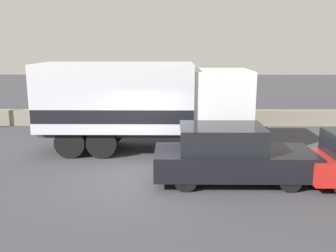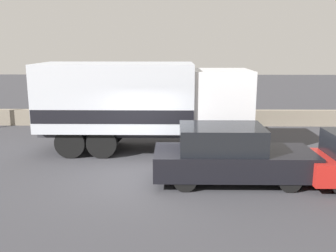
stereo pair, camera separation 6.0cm
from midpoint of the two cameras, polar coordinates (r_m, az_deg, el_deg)
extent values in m
plane|color=#38383D|center=(11.27, -3.83, -7.91)|extent=(80.00, 80.00, 0.00)
cube|color=gray|center=(18.40, -2.08, 1.29)|extent=(60.00, 0.35, 0.77)
cube|color=silver|center=(13.86, 7.86, 3.26)|extent=(2.07, 2.32, 2.53)
cube|color=black|center=(13.95, 12.07, 5.27)|extent=(0.06, 1.98, 1.11)
cube|color=#2D2D33|center=(14.08, -7.82, -0.65)|extent=(5.55, 1.39, 0.25)
cube|color=silver|center=(13.85, -7.98, 4.61)|extent=(5.55, 2.52, 2.36)
cube|color=black|center=(13.94, -7.91, 2.32)|extent=(5.52, 2.54, 0.47)
cylinder|color=black|center=(15.05, 7.26, -0.71)|extent=(1.06, 0.28, 1.06)
cylinder|color=black|center=(13.14, 8.25, -2.64)|extent=(1.06, 0.28, 1.06)
cylinder|color=black|center=(15.37, -12.90, -0.65)|extent=(1.06, 0.28, 1.06)
cylinder|color=black|center=(13.51, -14.83, -2.52)|extent=(1.06, 0.28, 1.06)
cylinder|color=black|center=(15.15, -8.82, -0.67)|extent=(1.06, 0.28, 1.06)
cylinder|color=black|center=(13.25, -10.19, -2.58)|extent=(1.06, 0.28, 1.06)
cube|color=black|center=(10.96, 9.79, -5.42)|extent=(4.53, 1.79, 0.70)
cube|color=black|center=(10.72, 8.01, -1.85)|extent=(2.36, 1.65, 0.71)
cylinder|color=black|center=(12.06, 15.79, -5.42)|extent=(0.63, 0.20, 0.63)
cylinder|color=black|center=(10.65, 17.95, -7.92)|extent=(0.63, 0.20, 0.63)
cylinder|color=black|center=(11.65, 2.27, -5.58)|extent=(0.63, 0.20, 0.63)
cylinder|color=black|center=(10.18, 2.52, -8.25)|extent=(0.63, 0.20, 0.63)
cylinder|color=black|center=(12.23, 22.16, -5.67)|extent=(0.61, 0.20, 0.61)
camera|label=1|loc=(0.03, -90.14, -0.03)|focal=40.00mm
camera|label=2|loc=(0.03, 89.86, 0.03)|focal=40.00mm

